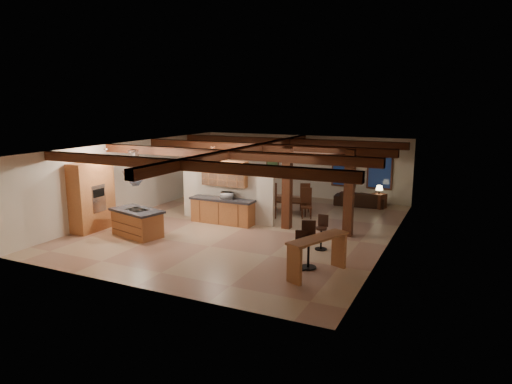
% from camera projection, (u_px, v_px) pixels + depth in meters
% --- Properties ---
extents(ground, '(12.00, 12.00, 0.00)m').
position_uv_depth(ground, '(245.00, 227.00, 16.43)').
color(ground, tan).
rests_on(ground, ground).
extents(room_walls, '(12.00, 12.00, 12.00)m').
position_uv_depth(room_walls, '(245.00, 178.00, 16.08)').
color(room_walls, beige).
rests_on(room_walls, ground).
extents(ceiling_beams, '(10.00, 12.00, 0.28)m').
position_uv_depth(ceiling_beams, '(245.00, 151.00, 15.89)').
color(ceiling_beams, '#3E140F').
rests_on(ceiling_beams, room_walls).
extents(timber_posts, '(2.50, 0.30, 2.90)m').
position_uv_depth(timber_posts, '(317.00, 182.00, 15.48)').
color(timber_posts, '#3E140F').
rests_on(timber_posts, ground).
extents(partition_wall, '(3.80, 0.18, 2.20)m').
position_uv_depth(partition_wall, '(227.00, 192.00, 17.08)').
color(partition_wall, beige).
rests_on(partition_wall, ground).
extents(pantry_cabinet, '(0.67, 1.60, 2.40)m').
position_uv_depth(pantry_cabinet, '(92.00, 196.00, 15.85)').
color(pantry_cabinet, '#AE6D38').
rests_on(pantry_cabinet, ground).
extents(back_counter, '(2.50, 0.66, 0.94)m').
position_uv_depth(back_counter, '(223.00, 211.00, 16.86)').
color(back_counter, '#AE6D38').
rests_on(back_counter, ground).
extents(upper_display_cabinet, '(1.80, 0.36, 0.95)m').
position_uv_depth(upper_display_cabinet, '(225.00, 173.00, 16.76)').
color(upper_display_cabinet, '#AE6D38').
rests_on(upper_display_cabinet, partition_wall).
extents(range_hood, '(1.10, 1.10, 1.40)m').
position_uv_depth(range_hood, '(135.00, 184.00, 15.02)').
color(range_hood, silver).
rests_on(range_hood, room_walls).
extents(back_windows, '(2.70, 0.07, 1.70)m').
position_uv_depth(back_windows, '(361.00, 169.00, 20.22)').
color(back_windows, '#3E140F').
rests_on(back_windows, room_walls).
extents(framed_art, '(0.65, 0.05, 0.85)m').
position_uv_depth(framed_art, '(273.00, 159.00, 21.99)').
color(framed_art, '#3E140F').
rests_on(framed_art, room_walls).
extents(recessed_cans, '(3.16, 2.46, 0.03)m').
position_uv_depth(recessed_cans, '(151.00, 149.00, 15.22)').
color(recessed_cans, silver).
rests_on(recessed_cans, room_walls).
extents(kitchen_island, '(2.03, 1.41, 0.92)m').
position_uv_depth(kitchen_island, '(137.00, 222.00, 15.28)').
color(kitchen_island, '#AE6D38').
rests_on(kitchen_island, ground).
extents(dining_table, '(1.77, 1.18, 0.58)m').
position_uv_depth(dining_table, '(289.00, 207.00, 18.33)').
color(dining_table, '#381C0E').
rests_on(dining_table, ground).
extents(sofa, '(2.17, 0.96, 0.62)m').
position_uv_depth(sofa, '(360.00, 199.00, 19.71)').
color(sofa, black).
rests_on(sofa, ground).
extents(microwave, '(0.51, 0.41, 0.25)m').
position_uv_depth(microwave, '(227.00, 196.00, 16.65)').
color(microwave, silver).
rests_on(microwave, back_counter).
extents(bar_counter, '(1.21, 1.98, 1.02)m').
position_uv_depth(bar_counter, '(318.00, 249.00, 11.77)').
color(bar_counter, '#AE6D38').
rests_on(bar_counter, ground).
extents(side_table, '(0.65, 0.65, 0.62)m').
position_uv_depth(side_table, '(379.00, 201.00, 19.28)').
color(side_table, '#3E140F').
rests_on(side_table, ground).
extents(table_lamp, '(0.30, 0.30, 0.36)m').
position_uv_depth(table_lamp, '(379.00, 188.00, 19.18)').
color(table_lamp, black).
rests_on(table_lamp, side_table).
extents(bar_stool_a, '(0.38, 0.39, 1.03)m').
position_uv_depth(bar_stool_a, '(301.00, 250.00, 12.25)').
color(bar_stool_a, black).
rests_on(bar_stool_a, ground).
extents(bar_stool_b, '(0.48, 0.49, 1.28)m').
position_uv_depth(bar_stool_b, '(309.00, 244.00, 12.30)').
color(bar_stool_b, black).
rests_on(bar_stool_b, ground).
extents(bar_stool_c, '(0.37, 0.37, 1.06)m').
position_uv_depth(bar_stool_c, '(322.00, 232.00, 13.86)').
color(bar_stool_c, black).
rests_on(bar_stool_c, ground).
extents(dining_chairs, '(2.31, 2.31, 1.16)m').
position_uv_depth(dining_chairs, '(289.00, 199.00, 18.27)').
color(dining_chairs, '#3E140F').
rests_on(dining_chairs, ground).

